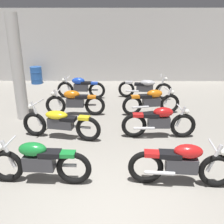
# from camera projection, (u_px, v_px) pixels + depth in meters

# --- Properties ---
(ground_plane) EXTENTS (60.00, 60.00, 0.00)m
(ground_plane) POSITION_uv_depth(u_px,v_px,m) (110.00, 218.00, 3.92)
(ground_plane) COLOR gray
(back_wall) EXTENTS (12.59, 0.24, 3.60)m
(back_wall) POSITION_uv_depth(u_px,v_px,m) (113.00, 46.00, 12.68)
(back_wall) COLOR #BCBAB7
(back_wall) RESTS_ON ground
(support_pillar) EXTENTS (0.36, 0.36, 3.20)m
(support_pillar) POSITION_uv_depth(u_px,v_px,m) (18.00, 69.00, 7.50)
(support_pillar) COLOR #BCBAB7
(support_pillar) RESTS_ON ground
(motorcycle_left_row_0) EXTENTS (1.97, 0.48, 0.88)m
(motorcycle_left_row_0) POSITION_uv_depth(u_px,v_px,m) (39.00, 161.00, 4.64)
(motorcycle_left_row_0) COLOR black
(motorcycle_left_row_0) RESTS_ON ground
(motorcycle_left_row_1) EXTENTS (2.15, 0.73, 0.97)m
(motorcycle_left_row_1) POSITION_uv_depth(u_px,v_px,m) (60.00, 122.00, 6.48)
(motorcycle_left_row_1) COLOR black
(motorcycle_left_row_1) RESTS_ON ground
(motorcycle_left_row_2) EXTENTS (1.97, 0.48, 0.88)m
(motorcycle_left_row_2) POSITION_uv_depth(u_px,v_px,m) (75.00, 102.00, 8.15)
(motorcycle_left_row_2) COLOR black
(motorcycle_left_row_2) RESTS_ON ground
(motorcycle_left_row_3) EXTENTS (1.97, 0.48, 0.88)m
(motorcycle_left_row_3) POSITION_uv_depth(u_px,v_px,m) (81.00, 87.00, 10.04)
(motorcycle_left_row_3) COLOR black
(motorcycle_left_row_3) RESTS_ON ground
(motorcycle_right_row_0) EXTENTS (1.97, 0.48, 0.88)m
(motorcycle_right_row_0) POSITION_uv_depth(u_px,v_px,m) (182.00, 163.00, 4.57)
(motorcycle_right_row_0) COLOR black
(motorcycle_right_row_0) RESTS_ON ground
(motorcycle_right_row_1) EXTENTS (1.97, 0.48, 0.88)m
(motorcycle_right_row_1) POSITION_uv_depth(u_px,v_px,m) (159.00, 121.00, 6.54)
(motorcycle_right_row_1) COLOR black
(motorcycle_right_row_1) RESTS_ON ground
(motorcycle_right_row_2) EXTENTS (1.96, 0.59, 0.88)m
(motorcycle_right_row_2) POSITION_uv_depth(u_px,v_px,m) (152.00, 101.00, 8.23)
(motorcycle_right_row_2) COLOR black
(motorcycle_right_row_2) RESTS_ON ground
(motorcycle_right_row_3) EXTENTS (2.15, 0.72, 0.97)m
(motorcycle_right_row_3) POSITION_uv_depth(u_px,v_px,m) (145.00, 87.00, 10.00)
(motorcycle_right_row_3) COLOR black
(motorcycle_right_row_3) RESTS_ON ground
(oil_drum) EXTENTS (0.59, 0.59, 0.85)m
(oil_drum) POSITION_uv_depth(u_px,v_px,m) (36.00, 75.00, 12.51)
(oil_drum) COLOR #23519E
(oil_drum) RESTS_ON ground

